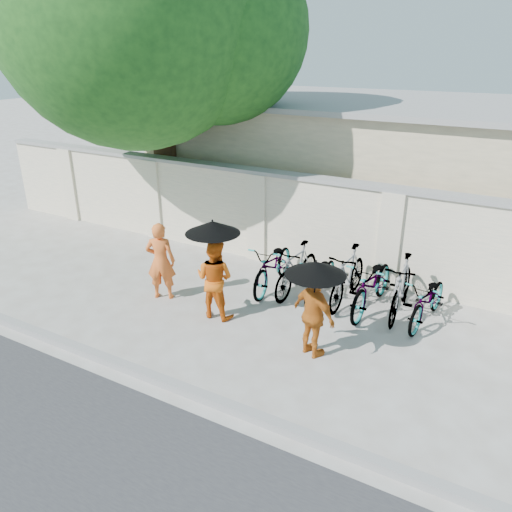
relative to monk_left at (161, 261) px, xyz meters
The scene contains 17 objects.
ground 1.92m from the monk_left, 16.29° to the right, with size 80.00×80.00×0.00m, color #B2B0AD.
kerb 2.86m from the monk_left, 52.43° to the right, with size 40.00×0.16×0.12m, color gray.
compound_wall 3.82m from the monk_left, 45.22° to the left, with size 20.00×0.30×2.00m, color beige.
building_behind 7.52m from the monk_left, 60.47° to the left, with size 14.00×6.00×3.20m, color beige.
shade_tree 5.36m from the monk_left, 128.53° to the left, with size 6.70×6.20×8.20m.
monk_left is the anchor object (origin of this frame).
monk_center 1.31m from the monk_left, ahead, with size 0.72×0.56×1.49m, color #D5590F.
parasol_center 1.68m from the monk_left, ahead, with size 0.95×0.95×1.02m.
monk_right 3.38m from the monk_left, ahead, with size 0.85×0.35×1.44m, color #BA6019.
parasol_right 3.50m from the monk_left, ahead, with size 0.92×0.92×0.84m.
bike_0 2.24m from the monk_left, 40.21° to the left, with size 0.66×1.89×0.99m, color #9593AF.
bike_1 2.65m from the monk_left, 33.53° to the left, with size 0.48×1.69×1.02m, color #9593AF.
bike_2 3.11m from the monk_left, 29.06° to the left, with size 0.58×1.65×0.87m, color #9593AF.
bike_3 3.59m from the monk_left, 26.19° to the left, with size 0.51×1.81×1.09m, color #9593AF.
bike_4 4.02m from the monk_left, 22.17° to the left, with size 0.68×1.96×1.03m, color #9593AF.
bike_5 4.52m from the monk_left, 20.70° to the left, with size 0.51×1.81×1.09m, color #9593AF.
bike_6 4.98m from the monk_left, 17.88° to the left, with size 0.59×1.68×0.88m, color #9593AF.
Camera 1 is at (4.19, -6.27, 4.57)m, focal length 35.00 mm.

